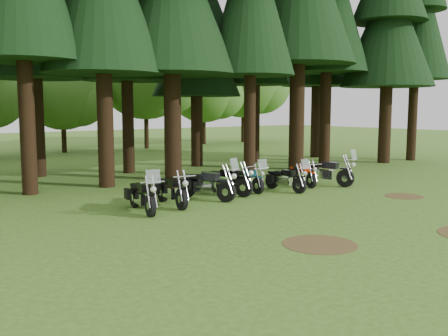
{
  "coord_description": "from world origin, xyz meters",
  "views": [
    {
      "loc": [
        -11.99,
        -9.78,
        3.25
      ],
      "look_at": [
        -0.46,
        5.0,
        1.0
      ],
      "focal_mm": 40.0,
      "sensor_mm": 36.0,
      "label": 1
    }
  ],
  "objects_px": {
    "motorcycle_0": "(142,197)",
    "motorcycle_5": "(285,180)",
    "motorcycle_2": "(206,185)",
    "motorcycle_1": "(171,191)",
    "motorcycle_7": "(326,173)",
    "motorcycle_3": "(224,182)",
    "motorcycle_4": "(247,180)",
    "motorcycle_6": "(302,175)"
  },
  "relations": [
    {
      "from": "motorcycle_3",
      "to": "motorcycle_4",
      "type": "xyz_separation_m",
      "value": [
        1.21,
        0.1,
        -0.04
      ]
    },
    {
      "from": "motorcycle_1",
      "to": "motorcycle_7",
      "type": "relative_size",
      "value": 0.94
    },
    {
      "from": "motorcycle_6",
      "to": "motorcycle_7",
      "type": "distance_m",
      "value": 1.04
    },
    {
      "from": "motorcycle_2",
      "to": "motorcycle_6",
      "type": "xyz_separation_m",
      "value": [
        5.13,
        0.19,
        -0.08
      ]
    },
    {
      "from": "motorcycle_5",
      "to": "motorcycle_0",
      "type": "bearing_deg",
      "value": 178.75
    },
    {
      "from": "motorcycle_3",
      "to": "motorcycle_7",
      "type": "height_order",
      "value": "motorcycle_7"
    },
    {
      "from": "motorcycle_1",
      "to": "motorcycle_6",
      "type": "bearing_deg",
      "value": 12.12
    },
    {
      "from": "motorcycle_5",
      "to": "motorcycle_6",
      "type": "xyz_separation_m",
      "value": [
        1.56,
        0.58,
        -0.01
      ]
    },
    {
      "from": "motorcycle_1",
      "to": "motorcycle_3",
      "type": "xyz_separation_m",
      "value": [
        2.69,
        0.55,
        0.01
      ]
    },
    {
      "from": "motorcycle_4",
      "to": "motorcycle_5",
      "type": "height_order",
      "value": "motorcycle_4"
    },
    {
      "from": "motorcycle_4",
      "to": "motorcycle_5",
      "type": "bearing_deg",
      "value": -30.22
    },
    {
      "from": "motorcycle_1",
      "to": "motorcycle_2",
      "type": "distance_m",
      "value": 1.56
    },
    {
      "from": "motorcycle_0",
      "to": "motorcycle_6",
      "type": "bearing_deg",
      "value": 15.49
    },
    {
      "from": "motorcycle_2",
      "to": "motorcycle_7",
      "type": "bearing_deg",
      "value": -24.37
    },
    {
      "from": "motorcycle_0",
      "to": "motorcycle_6",
      "type": "relative_size",
      "value": 1.14
    },
    {
      "from": "motorcycle_0",
      "to": "motorcycle_4",
      "type": "distance_m",
      "value": 5.26
    },
    {
      "from": "motorcycle_0",
      "to": "motorcycle_5",
      "type": "height_order",
      "value": "motorcycle_0"
    },
    {
      "from": "motorcycle_3",
      "to": "motorcycle_2",
      "type": "bearing_deg",
      "value": -179.16
    },
    {
      "from": "motorcycle_4",
      "to": "motorcycle_7",
      "type": "height_order",
      "value": "motorcycle_7"
    },
    {
      "from": "motorcycle_3",
      "to": "motorcycle_4",
      "type": "relative_size",
      "value": 1.07
    },
    {
      "from": "motorcycle_3",
      "to": "motorcycle_7",
      "type": "relative_size",
      "value": 0.93
    },
    {
      "from": "motorcycle_2",
      "to": "motorcycle_1",
      "type": "bearing_deg",
      "value": 164.84
    },
    {
      "from": "motorcycle_2",
      "to": "motorcycle_6",
      "type": "height_order",
      "value": "motorcycle_2"
    },
    {
      "from": "motorcycle_5",
      "to": "motorcycle_6",
      "type": "bearing_deg",
      "value": 18.37
    },
    {
      "from": "motorcycle_5",
      "to": "motorcycle_7",
      "type": "xyz_separation_m",
      "value": [
        2.42,
        -0.0,
        0.08
      ]
    },
    {
      "from": "motorcycle_3",
      "to": "motorcycle_7",
      "type": "xyz_separation_m",
      "value": [
        4.86,
        -0.79,
        0.03
      ]
    },
    {
      "from": "motorcycle_2",
      "to": "motorcycle_0",
      "type": "bearing_deg",
      "value": 168.67
    },
    {
      "from": "motorcycle_2",
      "to": "motorcycle_3",
      "type": "distance_m",
      "value": 1.21
    },
    {
      "from": "motorcycle_0",
      "to": "motorcycle_4",
      "type": "height_order",
      "value": "motorcycle_0"
    },
    {
      "from": "motorcycle_6",
      "to": "motorcycle_1",
      "type": "bearing_deg",
      "value": -160.45
    },
    {
      "from": "motorcycle_0",
      "to": "motorcycle_3",
      "type": "height_order",
      "value": "motorcycle_0"
    },
    {
      "from": "motorcycle_0",
      "to": "motorcycle_5",
      "type": "xyz_separation_m",
      "value": [
        6.4,
        0.08,
        -0.04
      ]
    },
    {
      "from": "motorcycle_3",
      "to": "motorcycle_6",
      "type": "height_order",
      "value": "motorcycle_3"
    },
    {
      "from": "motorcycle_3",
      "to": "motorcycle_5",
      "type": "xyz_separation_m",
      "value": [
        2.44,
        -0.79,
        -0.05
      ]
    },
    {
      "from": "motorcycle_1",
      "to": "motorcycle_7",
      "type": "xyz_separation_m",
      "value": [
        7.55,
        -0.24,
        0.04
      ]
    },
    {
      "from": "motorcycle_2",
      "to": "motorcycle_4",
      "type": "height_order",
      "value": "motorcycle_2"
    },
    {
      "from": "motorcycle_4",
      "to": "motorcycle_5",
      "type": "distance_m",
      "value": 1.52
    },
    {
      "from": "motorcycle_6",
      "to": "motorcycle_0",
      "type": "bearing_deg",
      "value": -158.66
    },
    {
      "from": "motorcycle_6",
      "to": "motorcycle_7",
      "type": "xyz_separation_m",
      "value": [
        0.86,
        -0.58,
        0.09
      ]
    },
    {
      "from": "motorcycle_5",
      "to": "motorcycle_7",
      "type": "height_order",
      "value": "motorcycle_7"
    },
    {
      "from": "motorcycle_4",
      "to": "motorcycle_6",
      "type": "bearing_deg",
      "value": -0.8
    },
    {
      "from": "motorcycle_4",
      "to": "motorcycle_3",
      "type": "bearing_deg",
      "value": -169.49
    }
  ]
}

